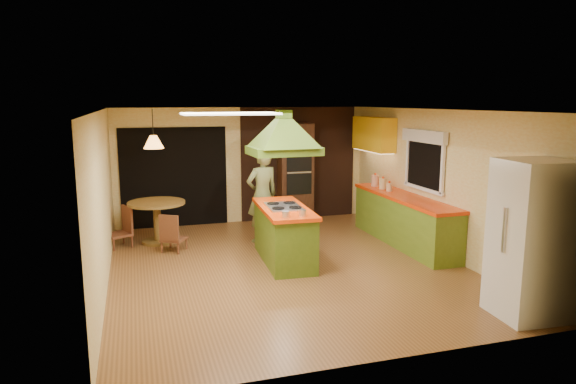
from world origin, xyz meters
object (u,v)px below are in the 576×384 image
object	(u,v)px
man	(262,195)
wall_oven	(295,173)
refrigerator	(532,240)
dining_table	(157,214)
kitchen_island	(284,234)
canister_large	(375,181)

from	to	relation	value
man	wall_oven	distance (m)	1.80
refrigerator	wall_oven	xyz separation A→B (m)	(-1.24, 5.68, 0.10)
man	dining_table	world-z (taller)	man
dining_table	man	bearing A→B (deg)	-14.26
dining_table	refrigerator	bearing A→B (deg)	-48.21
kitchen_island	wall_oven	bearing A→B (deg)	72.01
kitchen_island	man	bearing A→B (deg)	95.44
dining_table	canister_large	world-z (taller)	canister_large
wall_oven	dining_table	world-z (taller)	wall_oven
wall_oven	canister_large	xyz separation A→B (m)	(1.33, -1.23, -0.05)
man	refrigerator	bearing A→B (deg)	103.18
dining_table	wall_oven	bearing A→B (deg)	17.27
refrigerator	canister_large	bearing A→B (deg)	92.67
canister_large	kitchen_island	bearing A→B (deg)	-148.28
kitchen_island	man	size ratio (longest dim) A/B	1.06
man	wall_oven	world-z (taller)	wall_oven
refrigerator	canister_large	size ratio (longest dim) A/B	8.58
kitchen_island	canister_large	distance (m)	2.84
kitchen_island	dining_table	xyz separation A→B (m)	(-1.96, 1.76, 0.09)
kitchen_island	refrigerator	size ratio (longest dim) A/B	0.96
kitchen_island	dining_table	bearing A→B (deg)	141.32
man	refrigerator	distance (m)	4.86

